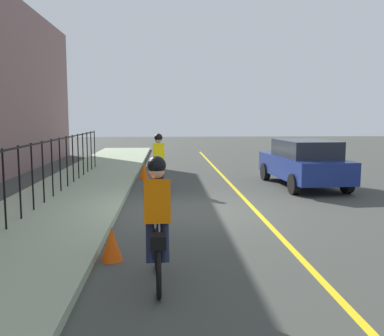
{
  "coord_description": "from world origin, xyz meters",
  "views": [
    {
      "loc": [
        -10.42,
        0.63,
        2.36
      ],
      "look_at": [
        0.76,
        -0.04,
        1.0
      ],
      "focal_mm": 39.68,
      "sensor_mm": 36.0,
      "label": 1
    }
  ],
  "objects_px": {
    "patrol_sedan": "(303,162)",
    "traffic_cone_near": "(112,244)",
    "cyclist_lead": "(159,162)",
    "traffic_cone_far": "(144,171)",
    "cyclist_follow": "(157,222)"
  },
  "relations": [
    {
      "from": "patrol_sedan",
      "to": "traffic_cone_near",
      "type": "xyz_separation_m",
      "value": [
        -7.2,
        5.53,
        -0.54
      ]
    },
    {
      "from": "cyclist_lead",
      "to": "traffic_cone_near",
      "type": "xyz_separation_m",
      "value": [
        -6.73,
        0.65,
        -0.62
      ]
    },
    {
      "from": "patrol_sedan",
      "to": "traffic_cone_near",
      "type": "bearing_deg",
      "value": 138.81
    },
    {
      "from": "patrol_sedan",
      "to": "traffic_cone_far",
      "type": "xyz_separation_m",
      "value": [
        2.05,
        5.49,
        -0.51
      ]
    },
    {
      "from": "patrol_sedan",
      "to": "traffic_cone_far",
      "type": "height_order",
      "value": "patrol_sedan"
    },
    {
      "from": "patrol_sedan",
      "to": "traffic_cone_far",
      "type": "distance_m",
      "value": 5.89
    },
    {
      "from": "cyclist_lead",
      "to": "traffic_cone_far",
      "type": "xyz_separation_m",
      "value": [
        2.52,
        0.61,
        -0.59
      ]
    },
    {
      "from": "patrol_sedan",
      "to": "traffic_cone_near",
      "type": "height_order",
      "value": "patrol_sedan"
    },
    {
      "from": "patrol_sedan",
      "to": "cyclist_lead",
      "type": "bearing_deg",
      "value": 91.85
    },
    {
      "from": "cyclist_lead",
      "to": "cyclist_follow",
      "type": "relative_size",
      "value": 1.0
    },
    {
      "from": "cyclist_lead",
      "to": "traffic_cone_far",
      "type": "height_order",
      "value": "cyclist_lead"
    },
    {
      "from": "traffic_cone_near",
      "to": "traffic_cone_far",
      "type": "distance_m",
      "value": 9.25
    },
    {
      "from": "cyclist_follow",
      "to": "traffic_cone_far",
      "type": "height_order",
      "value": "cyclist_follow"
    },
    {
      "from": "traffic_cone_near",
      "to": "traffic_cone_far",
      "type": "height_order",
      "value": "traffic_cone_far"
    },
    {
      "from": "cyclist_follow",
      "to": "cyclist_lead",
      "type": "bearing_deg",
      "value": -1.74
    }
  ]
}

